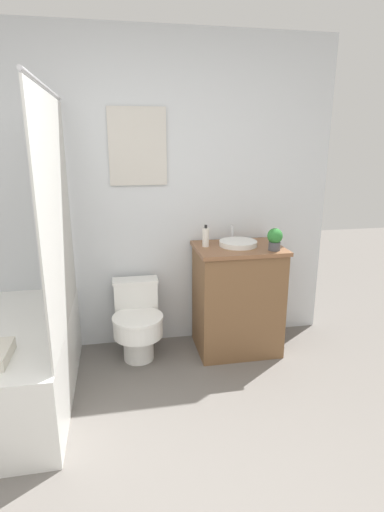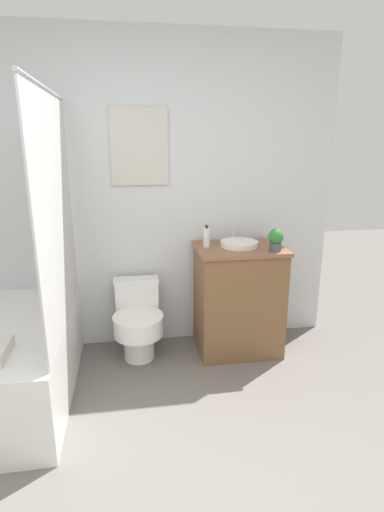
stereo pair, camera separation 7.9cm
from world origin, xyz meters
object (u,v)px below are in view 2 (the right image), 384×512
at_px(sink, 239,244).
at_px(potted_plant, 276,239).
at_px(toilet, 138,321).
at_px(soap_bottle, 207,237).

bearing_deg(sink, potted_plant, -38.55).
xyz_separation_m(toilet, sink, (0.82, 0.01, 0.60)).
bearing_deg(sink, toilet, -179.05).
relative_size(sink, soap_bottle, 1.93).
relative_size(sink, potted_plant, 1.97).
height_order(toilet, soap_bottle, soap_bottle).
xyz_separation_m(toilet, soap_bottle, (0.56, 0.04, 0.65)).
distance_m(toilet, sink, 1.01).
distance_m(toilet, soap_bottle, 0.86).
distance_m(soap_bottle, potted_plant, 0.53).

